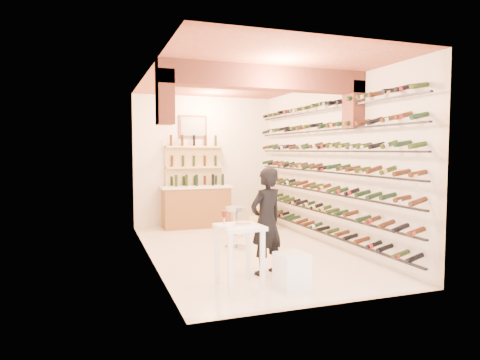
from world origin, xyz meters
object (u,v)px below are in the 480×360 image
(wine_rack, at_px, (319,167))
(tasting_table, at_px, (239,236))
(white_stool, at_px, (292,271))
(person, at_px, (266,221))
(crate_lower, at_px, (262,222))
(chrome_barstool, at_px, (236,224))
(back_counter, at_px, (197,205))

(wine_rack, xyz_separation_m, tasting_table, (-2.32, -1.93, -0.85))
(white_stool, distance_m, person, 0.93)
(white_stool, height_order, crate_lower, white_stool)
(white_stool, relative_size, chrome_barstool, 0.61)
(person, bearing_deg, crate_lower, -133.08)
(chrome_barstool, bearing_deg, back_counter, 94.79)
(wine_rack, distance_m, chrome_barstool, 1.98)
(tasting_table, xyz_separation_m, crate_lower, (1.93, 3.89, -0.54))
(back_counter, xyz_separation_m, white_stool, (0.15, -4.92, -0.29))
(back_counter, distance_m, crate_lower, 1.64)
(chrome_barstool, bearing_deg, person, -93.78)
(crate_lower, bearing_deg, back_counter, 154.45)
(white_stool, bearing_deg, wine_rack, 53.50)
(back_counter, relative_size, crate_lower, 3.31)
(wine_rack, distance_m, white_stool, 3.12)
(chrome_barstool, xyz_separation_m, crate_lower, (1.24, 1.69, -0.30))
(tasting_table, xyz_separation_m, chrome_barstool, (0.69, 2.20, -0.24))
(person, xyz_separation_m, chrome_barstool, (0.12, 1.81, -0.35))
(wine_rack, distance_m, person, 2.45)
(wine_rack, bearing_deg, tasting_table, -140.16)
(wine_rack, height_order, white_stool, wine_rack)
(back_counter, xyz_separation_m, person, (0.08, -4.19, 0.27))
(wine_rack, height_order, tasting_table, wine_rack)
(wine_rack, relative_size, person, 3.53)
(white_stool, xyz_separation_m, chrome_barstool, (0.05, 2.54, 0.22))
(tasting_table, bearing_deg, person, 30.38)
(wine_rack, bearing_deg, chrome_barstool, 170.58)
(white_stool, bearing_deg, person, 95.40)
(crate_lower, bearing_deg, wine_rack, -78.82)
(tasting_table, distance_m, crate_lower, 4.38)
(back_counter, height_order, crate_lower, back_counter)
(person, distance_m, crate_lower, 3.81)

